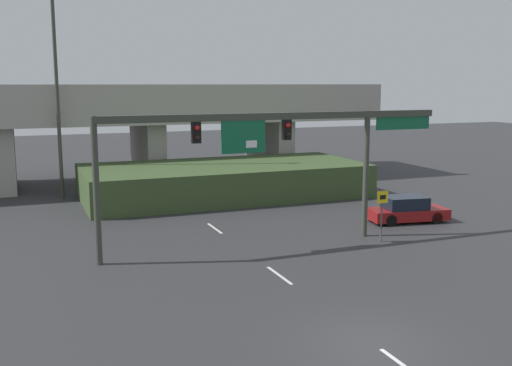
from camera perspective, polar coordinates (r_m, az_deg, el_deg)
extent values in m
plane|color=#2D2D30|center=(18.88, 10.84, -14.60)|extent=(160.00, 160.00, 0.00)
cube|color=silver|center=(24.43, 2.24, -8.77)|extent=(0.14, 2.40, 0.01)
cube|color=silver|center=(32.09, -3.94, -4.33)|extent=(0.14, 2.40, 0.01)
cube|color=silver|center=(40.10, -7.66, -1.60)|extent=(0.14, 2.40, 0.01)
cube|color=silver|center=(48.28, -10.13, 0.21)|extent=(0.14, 2.40, 0.01)
cylinder|color=#383D33|center=(25.95, -14.96, -0.82)|extent=(0.28, 0.28, 6.31)
cylinder|color=#383D33|center=(30.35, 10.41, 0.80)|extent=(0.28, 0.28, 6.31)
cube|color=#383D33|center=(27.83, 2.33, 6.38)|extent=(16.84, 0.32, 0.32)
cube|color=black|center=(26.49, -5.73, 4.81)|extent=(0.40, 0.28, 0.95)
sphere|color=red|center=(26.31, -5.64, 5.25)|extent=(0.22, 0.22, 0.22)
sphere|color=black|center=(26.35, -5.62, 4.32)|extent=(0.22, 0.22, 0.22)
cube|color=black|center=(28.01, 2.93, 5.10)|extent=(0.40, 0.28, 0.95)
sphere|color=red|center=(27.84, 3.08, 5.51)|extent=(0.22, 0.22, 0.22)
sphere|color=black|center=(27.87, 3.07, 4.63)|extent=(0.22, 0.22, 0.22)
cube|color=#115B38|center=(27.10, -1.21, 4.40)|extent=(2.11, 0.08, 1.48)
cube|color=white|center=(27.22, -0.44, 3.73)|extent=(0.53, 0.03, 0.32)
cube|color=#115B38|center=(31.17, 13.83, 5.57)|extent=(3.13, 0.07, 0.64)
cylinder|color=#4C4C4C|center=(29.75, 11.86, -3.08)|extent=(0.08, 0.08, 2.57)
cube|color=yellow|center=(29.52, 11.97, -1.33)|extent=(0.60, 0.03, 0.60)
cube|color=black|center=(29.51, 11.99, -1.33)|extent=(0.33, 0.01, 0.21)
cylinder|color=#383D33|center=(41.89, -18.52, 10.03)|extent=(0.24, 0.24, 16.81)
cube|color=#A39E93|center=(48.07, -10.42, 6.97)|extent=(36.92, 9.46, 1.98)
cube|color=#A39E93|center=(43.60, -9.28, 8.66)|extent=(36.92, 0.40, 0.90)
cube|color=#A39E93|center=(47.40, -22.79, 2.31)|extent=(1.40, 7.56, 4.69)
cube|color=#A39E93|center=(48.32, -10.30, 3.02)|extent=(1.40, 7.56, 4.69)
cube|color=#A39E93|center=(51.40, 1.22, 3.55)|extent=(1.40, 7.56, 4.69)
cube|color=#384C28|center=(40.94, -3.03, 0.25)|extent=(18.84, 8.56, 2.20)
cube|color=maroon|center=(34.52, 14.22, -2.85)|extent=(4.62, 2.43, 0.59)
cube|color=black|center=(34.31, 14.00, -1.82)|extent=(2.51, 1.93, 0.69)
cylinder|color=black|center=(35.84, 15.59, -2.68)|extent=(0.67, 0.32, 0.64)
cylinder|color=black|center=(34.52, 16.81, -3.20)|extent=(0.67, 0.32, 0.64)
cylinder|color=black|center=(34.64, 11.61, -2.94)|extent=(0.67, 0.32, 0.64)
cylinder|color=black|center=(33.27, 12.72, -3.49)|extent=(0.67, 0.32, 0.64)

